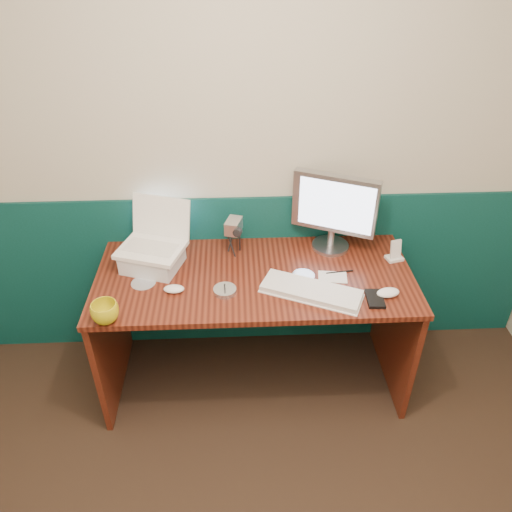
{
  "coord_description": "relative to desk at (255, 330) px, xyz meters",
  "views": [
    {
      "loc": [
        -0.02,
        -0.63,
        2.25
      ],
      "look_at": [
        0.07,
        1.23,
        0.97
      ],
      "focal_mm": 35.0,
      "sensor_mm": 36.0,
      "label": 1
    }
  ],
  "objects": [
    {
      "name": "cd_spindle",
      "position": [
        -0.15,
        -0.13,
        0.39
      ],
      "size": [
        0.11,
        0.11,
        0.02
      ],
      "primitive_type": "cylinder",
      "color": "silver",
      "rests_on": "desk"
    },
    {
      "name": "monitor",
      "position": [
        0.42,
        0.24,
        0.6
      ],
      "size": [
        0.45,
        0.3,
        0.44
      ],
      "primitive_type": null,
      "rotation": [
        0.0,
        0.0,
        -0.43
      ],
      "color": "#A1A1A6",
      "rests_on": "desk"
    },
    {
      "name": "cd_loose_b",
      "position": [
        0.24,
        -0.01,
        0.38
      ],
      "size": [
        0.12,
        0.12,
        0.0
      ],
      "primitive_type": "cylinder",
      "color": "#AFB7BF",
      "rests_on": "desk"
    },
    {
      "name": "pen",
      "position": [
        0.43,
        0.0,
        0.38
      ],
      "size": [
        0.14,
        0.02,
        0.01
      ],
      "primitive_type": "cylinder",
      "rotation": [
        0.0,
        1.57,
        0.12
      ],
      "color": "black",
      "rests_on": "desk"
    },
    {
      "name": "music_player",
      "position": [
        0.74,
        0.11,
        0.44
      ],
      "size": [
        0.06,
        0.04,
        0.1
      ],
      "primitive_type": "cube",
      "rotation": [
        -0.17,
        0.0,
        0.26
      ],
      "color": "silver",
      "rests_on": "dock"
    },
    {
      "name": "cd_loose_a",
      "position": [
        -0.55,
        -0.04,
        0.38
      ],
      "size": [
        0.12,
        0.12,
        0.0
      ],
      "primitive_type": "cylinder",
      "color": "silver",
      "rests_on": "desk"
    },
    {
      "name": "mouse_left",
      "position": [
        -0.39,
        -0.11,
        0.39
      ],
      "size": [
        0.1,
        0.06,
        0.03
      ],
      "primitive_type": "ellipsoid",
      "rotation": [
        0.0,
        0.0,
        -0.05
      ],
      "color": "white",
      "rests_on": "desk"
    },
    {
      "name": "laptop",
      "position": [
        -0.52,
        0.1,
        0.6
      ],
      "size": [
        0.37,
        0.33,
        0.26
      ],
      "primitive_type": null,
      "rotation": [
        0.0,
        0.0,
        -0.32
      ],
      "color": "white",
      "rests_on": "laptop_riser"
    },
    {
      "name": "keyboard",
      "position": [
        0.26,
        -0.16,
        0.39
      ],
      "size": [
        0.5,
        0.34,
        0.03
      ],
      "primitive_type": "cube",
      "rotation": [
        0.0,
        0.0,
        -0.43
      ],
      "color": "white",
      "rests_on": "desk"
    },
    {
      "name": "camcorder",
      "position": [
        -0.1,
        0.21,
        0.48
      ],
      "size": [
        0.13,
        0.15,
        0.2
      ],
      "primitive_type": null,
      "rotation": [
        0.0,
        0.0,
        -0.3
      ],
      "color": "silver",
      "rests_on": "desk"
    },
    {
      "name": "wainscot",
      "position": [
        -0.07,
        0.36,
        0.12
      ],
      "size": [
        3.48,
        0.02,
        1.0
      ],
      "primitive_type": "cube",
      "color": "#08352E",
      "rests_on": "ground"
    },
    {
      "name": "mouse_right",
      "position": [
        0.63,
        -0.19,
        0.39
      ],
      "size": [
        0.12,
        0.09,
        0.04
      ],
      "primitive_type": "ellipsoid",
      "rotation": [
        0.0,
        0.0,
        0.19
      ],
      "color": "white",
      "rests_on": "desk"
    },
    {
      "name": "papers",
      "position": [
        0.39,
        -0.04,
        0.38
      ],
      "size": [
        0.15,
        0.11,
        0.0
      ],
      "primitive_type": "cube",
      "rotation": [
        0.0,
        0.0,
        -0.13
      ],
      "color": "silver",
      "rests_on": "desk"
    },
    {
      "name": "laptop_riser",
      "position": [
        -0.52,
        0.1,
        0.42
      ],
      "size": [
        0.33,
        0.3,
        0.09
      ],
      "primitive_type": "cube",
      "rotation": [
        0.0,
        0.0,
        -0.32
      ],
      "color": "silver",
      "rests_on": "desk"
    },
    {
      "name": "pda",
      "position": [
        0.56,
        -0.22,
        0.38
      ],
      "size": [
        0.09,
        0.14,
        0.02
      ],
      "primitive_type": "cube",
      "rotation": [
        0.0,
        0.0,
        -0.05
      ],
      "color": "black",
      "rests_on": "desk"
    },
    {
      "name": "dock",
      "position": [
        0.74,
        0.11,
        0.38
      ],
      "size": [
        0.1,
        0.08,
        0.02
      ],
      "primitive_type": "cube",
      "rotation": [
        0.0,
        0.0,
        0.26
      ],
      "color": "white",
      "rests_on": "desk"
    },
    {
      "name": "mug",
      "position": [
        -0.68,
        -0.31,
        0.42
      ],
      "size": [
        0.13,
        0.13,
        0.1
      ],
      "primitive_type": "imported",
      "rotation": [
        0.0,
        0.0,
        -0.09
      ],
      "color": "gold",
      "rests_on": "desk"
    },
    {
      "name": "desk",
      "position": [
        0.0,
        0.0,
        0.0
      ],
      "size": [
        1.6,
        0.7,
        0.75
      ],
      "primitive_type": "cube",
      "color": "#361109",
      "rests_on": "ground"
    },
    {
      "name": "back_wall",
      "position": [
        -0.07,
        0.37,
        0.88
      ],
      "size": [
        3.5,
        0.04,
        2.5
      ],
      "primitive_type": "cube",
      "color": "#BCB59F",
      "rests_on": "ground"
    }
  ]
}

